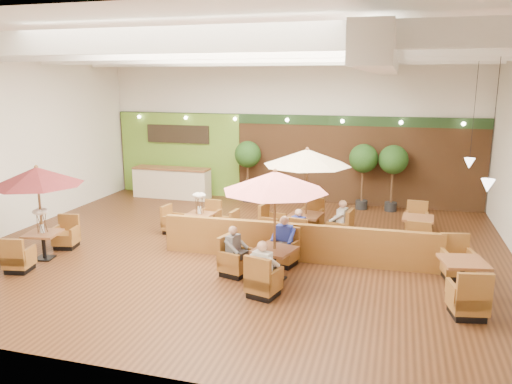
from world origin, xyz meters
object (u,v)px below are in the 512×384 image
(diner_0, at_px, (264,263))
(table_0, at_px, (38,188))
(service_counter, at_px, (172,183))
(topiary_2, at_px, (393,162))
(topiary_0, at_px, (248,157))
(diner_1, at_px, (284,236))
(table_3, at_px, (200,222))
(table_4, at_px, (462,279))
(table_5, at_px, (417,230))
(table_2, at_px, (307,178))
(topiary_1, at_px, (363,161))
(table_1, at_px, (272,201))
(diner_3, at_px, (299,225))
(diner_4, at_px, (341,217))
(booth_divider, at_px, (297,242))
(diner_2, at_px, (235,245))

(diner_0, bearing_deg, table_0, -171.30)
(service_counter, bearing_deg, topiary_2, 1.39)
(topiary_0, xyz_separation_m, diner_1, (2.76, -6.14, -0.94))
(service_counter, xyz_separation_m, table_3, (2.89, -4.26, -0.17))
(table_4, height_order, table_5, table_4)
(topiary_0, bearing_deg, table_2, -53.88)
(table_3, height_order, topiary_1, topiary_1)
(table_1, relative_size, diner_0, 3.38)
(table_3, xyz_separation_m, topiary_0, (0.13, 4.46, 1.29))
(diner_3, relative_size, diner_4, 0.91)
(service_counter, bearing_deg, topiary_0, 3.79)
(service_counter, relative_size, table_3, 1.31)
(service_counter, relative_size, booth_divider, 0.43)
(diner_0, xyz_separation_m, diner_2, (-0.94, 0.94, -0.02))
(diner_2, bearing_deg, topiary_0, -149.80)
(table_3, relative_size, topiary_0, 1.01)
(table_1, xyz_separation_m, diner_4, (1.20, 3.07, -1.11))
(table_0, height_order, topiary_2, table_0)
(diner_1, distance_m, diner_2, 1.33)
(table_4, bearing_deg, topiary_2, 91.08)
(service_counter, relative_size, diner_2, 4.10)
(table_0, xyz_separation_m, table_4, (9.99, 0.52, -1.46))
(service_counter, height_order, table_1, table_1)
(table_3, bearing_deg, service_counter, 130.27)
(service_counter, xyz_separation_m, table_2, (5.94, -3.81, 1.23))
(service_counter, height_order, diner_3, service_counter)
(table_2, xyz_separation_m, table_3, (-3.05, -0.45, -1.41))
(table_4, bearing_deg, table_1, 171.34)
(table_0, height_order, table_4, table_0)
(topiary_2, relative_size, diner_4, 2.97)
(table_1, xyz_separation_m, diner_1, (0.06, 0.94, -1.11))
(booth_divider, xyz_separation_m, topiary_0, (-3.02, 5.74, 1.21))
(table_2, distance_m, topiary_1, 4.21)
(diner_1, bearing_deg, diner_4, -111.48)
(table_1, xyz_separation_m, topiary_2, (2.51, 7.08, -0.14))
(topiary_0, bearing_deg, diner_0, -71.00)
(topiary_2, height_order, diner_1, topiary_2)
(table_0, distance_m, diner_3, 6.68)
(table_1, height_order, diner_3, table_1)
(topiary_0, relative_size, topiary_2, 0.99)
(table_1, xyz_separation_m, table_2, (0.22, 3.07, -0.05))
(booth_divider, height_order, table_4, table_4)
(table_5, bearing_deg, table_4, -72.97)
(table_0, xyz_separation_m, topiary_1, (7.41, 7.37, -0.12))
(table_0, relative_size, diner_3, 3.48)
(topiary_2, distance_m, diner_1, 6.68)
(diner_3, bearing_deg, topiary_2, 83.93)
(table_0, bearing_deg, table_4, -8.09)
(table_5, xyz_separation_m, diner_1, (-3.22, -2.77, 0.40))
(table_5, bearing_deg, diner_4, -158.72)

